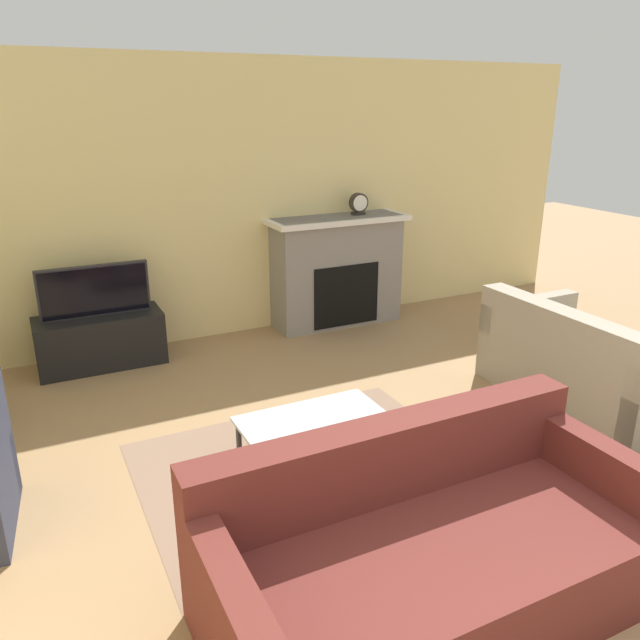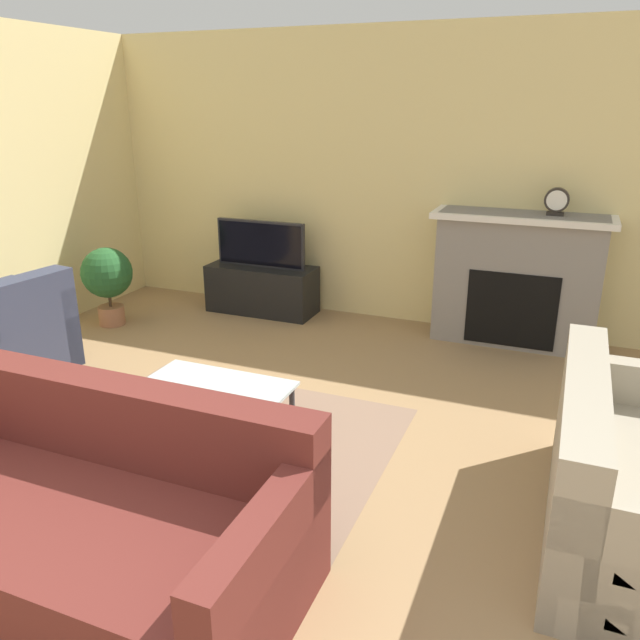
{
  "view_description": "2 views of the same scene",
  "coord_description": "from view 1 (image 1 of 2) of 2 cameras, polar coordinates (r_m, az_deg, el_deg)",
  "views": [
    {
      "loc": [
        -1.75,
        -0.99,
        2.28
      ],
      "look_at": [
        0.02,
        2.57,
        0.88
      ],
      "focal_mm": 35.0,
      "sensor_mm": 36.0,
      "label": 1
    },
    {
      "loc": [
        1.66,
        -0.83,
        2.06
      ],
      "look_at": [
        0.22,
        2.71,
        0.71
      ],
      "focal_mm": 35.0,
      "sensor_mm": 36.0,
      "label": 2
    }
  ],
  "objects": [
    {
      "name": "area_rug",
      "position": [
        4.16,
        -0.77,
        -13.8
      ],
      "size": [
        2.12,
        1.81,
        0.0
      ],
      "color": "#896B56",
      "rests_on": "ground_plane"
    },
    {
      "name": "coffee_table",
      "position": [
        3.91,
        -0.29,
        -9.85
      ],
      "size": [
        0.92,
        0.61,
        0.41
      ],
      "color": "#333338",
      "rests_on": "ground_plane"
    },
    {
      "name": "tv_stand",
      "position": [
        5.97,
        -19.42,
        -1.79
      ],
      "size": [
        1.1,
        0.45,
        0.48
      ],
      "color": "black",
      "rests_on": "ground_plane"
    },
    {
      "name": "mantel_clock",
      "position": [
        6.62,
        3.55,
        10.58
      ],
      "size": [
        0.2,
        0.07,
        0.23
      ],
      "color": "#28231E",
      "rests_on": "fireplace"
    },
    {
      "name": "tv",
      "position": [
        5.82,
        -19.92,
        2.52
      ],
      "size": [
        0.94,
        0.06,
        0.46
      ],
      "color": "#232328",
      "rests_on": "tv_stand"
    },
    {
      "name": "wall_back",
      "position": [
        6.24,
        -10.02,
        10.49
      ],
      "size": [
        8.76,
        0.06,
        2.7
      ],
      "color": "beige",
      "rests_on": "ground_plane"
    },
    {
      "name": "couch_loveseat",
      "position": [
        5.39,
        23.26,
        -4.04
      ],
      "size": [
        1.0,
        1.58,
        0.82
      ],
      "rotation": [
        0.0,
        0.0,
        1.57
      ],
      "color": "#9E937F",
      "rests_on": "ground_plane"
    },
    {
      "name": "couch_sectional",
      "position": [
        3.14,
        9.84,
        -20.35
      ],
      "size": [
        2.12,
        0.98,
        0.82
      ],
      "color": "#5B231E",
      "rests_on": "ground_plane"
    },
    {
      "name": "fireplace",
      "position": [
        6.63,
        1.56,
        4.71
      ],
      "size": [
        1.49,
        0.5,
        1.16
      ],
      "color": "gray",
      "rests_on": "ground_plane"
    }
  ]
}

